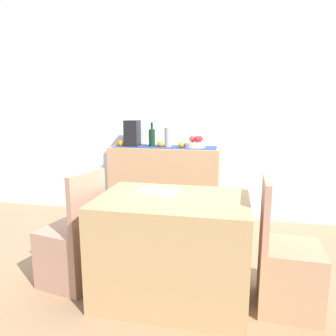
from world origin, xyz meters
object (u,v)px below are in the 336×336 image
Objects in this scene: dining_table at (173,247)px; chair_near_window at (73,251)px; fruit_bowl at (195,145)px; sideboard_console at (165,184)px; chair_by_corner at (287,271)px; wine_bottle at (152,137)px; open_book at (158,192)px; coffee_maker at (132,133)px; ceramic_vase at (168,138)px.

dining_table is 0.80m from chair_near_window.
fruit_bowl is 1.82m from chair_near_window.
sideboard_console is 1.58m from chair_near_window.
chair_by_corner is at bearing -52.11° from sideboard_console.
sideboard_console is at bearing 127.89° from chair_by_corner.
sideboard_console is 1.42× the size of chair_by_corner.
open_book is (0.41, -1.41, -0.26)m from wine_bottle.
ceramic_vase is (0.44, 0.00, -0.04)m from coffee_maker.
fruit_bowl reaches higher than dining_table.
open_book is 0.31× the size of chair_by_corner.
ceramic_vase is at bearing 119.02° from open_book.
fruit_bowl is at bearing 0.00° from coffee_maker.
dining_table is (0.03, -1.51, -0.57)m from fruit_bowl.
wine_bottle is at bearing 109.69° from dining_table.
coffee_maker reaches higher than sideboard_console.
coffee_maker reaches higher than open_book.
fruit_bowl is at bearing 91.27° from dining_table.
sideboard_console is 5.39× the size of fruit_bowl.
coffee_maker is (-0.75, 0.00, 0.12)m from fruit_bowl.
chair_by_corner reaches higher than sideboard_console.
sideboard_console is at bearing 75.08° from chair_near_window.
ceramic_vase is 0.25× the size of chair_by_corner.
ceramic_vase is (-0.31, 0.00, 0.08)m from fruit_bowl.
ceramic_vase reaches higher than chair_near_window.
sideboard_console is 1.22× the size of dining_table.
dining_table is 3.76× the size of open_book.
coffee_maker is 2.32m from chair_by_corner.
sideboard_console is at bearing 0.00° from wine_bottle.
chair_near_window reaches higher than open_book.
fruit_bowl reaches higher than sideboard_console.
chair_near_window is 1.58m from chair_by_corner.
fruit_bowl is 0.26× the size of chair_by_corner.
chair_near_window is (-0.79, -0.00, -0.10)m from dining_table.
fruit_bowl is 0.77× the size of coffee_maker.
sideboard_console is 1.42× the size of chair_near_window.
coffee_maker is at bearing 180.00° from sideboard_console.
coffee_maker is 1.10× the size of open_book.
wine_bottle reaches higher than open_book.
wine_bottle is at bearing 0.00° from coffee_maker.
chair_near_window is (-0.01, -1.52, -0.79)m from coffee_maker.
coffee_maker is 1.83m from dining_table.
sideboard_console is at bearing 180.00° from fruit_bowl.
wine_bottle is 2.15m from chair_by_corner.
sideboard_console reaches higher than open_book.
ceramic_vase is 1.68m from dining_table.
fruit_bowl reaches higher than chair_near_window.
chair_by_corner is (0.79, 0.00, -0.10)m from dining_table.
wine_bottle reaches higher than chair_by_corner.
chair_by_corner reaches higher than open_book.
sideboard_console is 4.58× the size of open_book.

